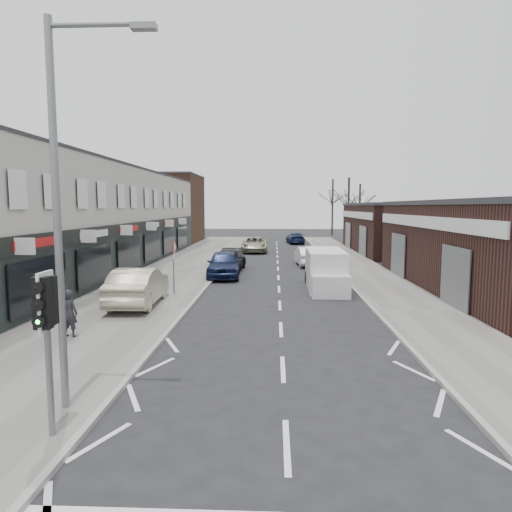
# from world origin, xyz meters

# --- Properties ---
(ground) EXTENTS (160.00, 160.00, 0.00)m
(ground) POSITION_xyz_m (0.00, 0.00, 0.00)
(ground) COLOR black
(ground) RESTS_ON ground
(pavement_left) EXTENTS (5.50, 64.00, 0.12)m
(pavement_left) POSITION_xyz_m (-6.75, 22.00, 0.06)
(pavement_left) COLOR slate
(pavement_left) RESTS_ON ground
(pavement_right) EXTENTS (3.50, 64.00, 0.12)m
(pavement_right) POSITION_xyz_m (5.75, 22.00, 0.06)
(pavement_right) COLOR slate
(pavement_right) RESTS_ON ground
(shop_terrace_left) EXTENTS (8.00, 41.00, 7.10)m
(shop_terrace_left) POSITION_xyz_m (-13.50, 19.50, 3.55)
(shop_terrace_left) COLOR beige
(shop_terrace_left) RESTS_ON ground
(brick_block_far) EXTENTS (8.00, 10.00, 8.00)m
(brick_block_far) POSITION_xyz_m (-13.50, 45.00, 4.00)
(brick_block_far) COLOR #4E2F21
(brick_block_far) RESTS_ON ground
(right_unit_far) EXTENTS (10.00, 16.00, 4.50)m
(right_unit_far) POSITION_xyz_m (12.50, 34.00, 2.25)
(right_unit_far) COLOR #351C18
(right_unit_far) RESTS_ON ground
(tree_far_a) EXTENTS (3.60, 3.60, 8.00)m
(tree_far_a) POSITION_xyz_m (9.00, 48.00, 0.00)
(tree_far_a) COLOR #382D26
(tree_far_a) RESTS_ON ground
(tree_far_b) EXTENTS (3.60, 3.60, 7.50)m
(tree_far_b) POSITION_xyz_m (11.50, 54.00, 0.00)
(tree_far_b) COLOR #382D26
(tree_far_b) RESTS_ON ground
(tree_far_c) EXTENTS (3.60, 3.60, 8.50)m
(tree_far_c) POSITION_xyz_m (8.50, 60.00, 0.00)
(tree_far_c) COLOR #382D26
(tree_far_c) RESTS_ON ground
(traffic_light) EXTENTS (0.28, 0.60, 3.10)m
(traffic_light) POSITION_xyz_m (-4.40, -2.02, 2.41)
(traffic_light) COLOR slate
(traffic_light) RESTS_ON pavement_left
(street_lamp) EXTENTS (2.23, 0.22, 8.00)m
(street_lamp) POSITION_xyz_m (-4.53, -0.80, 4.62)
(street_lamp) COLOR slate
(street_lamp) RESTS_ON pavement_left
(warning_sign) EXTENTS (0.12, 0.80, 2.70)m
(warning_sign) POSITION_xyz_m (-5.16, 12.00, 2.20)
(warning_sign) COLOR slate
(warning_sign) RESTS_ON pavement_left
(white_van) EXTENTS (1.96, 5.38, 2.09)m
(white_van) POSITION_xyz_m (2.47, 14.22, 0.99)
(white_van) COLOR white
(white_van) RESTS_ON ground
(sedan_on_pavement) EXTENTS (1.96, 5.05, 1.64)m
(sedan_on_pavement) POSITION_xyz_m (-6.17, 9.37, 0.94)
(sedan_on_pavement) COLOR #A8A286
(sedan_on_pavement) RESTS_ON pavement_left
(pedestrian) EXTENTS (0.62, 0.45, 1.58)m
(pedestrian) POSITION_xyz_m (-6.97, 4.38, 0.91)
(pedestrian) COLOR black
(pedestrian) RESTS_ON pavement_left
(parked_car_left_a) EXTENTS (2.22, 4.95, 1.65)m
(parked_car_left_a) POSITION_xyz_m (-3.40, 18.05, 0.83)
(parked_car_left_a) COLOR #131B3D
(parked_car_left_a) RESTS_ON ground
(parked_car_left_b) EXTENTS (2.26, 4.98, 1.41)m
(parked_car_left_b) POSITION_xyz_m (-3.40, 21.05, 0.71)
(parked_car_left_b) COLOR black
(parked_car_left_b) RESTS_ON ground
(parked_car_left_c) EXTENTS (2.60, 5.35, 1.47)m
(parked_car_left_c) POSITION_xyz_m (-2.20, 33.76, 0.73)
(parked_car_left_c) COLOR #A39F82
(parked_car_left_c) RESTS_ON ground
(parked_car_right_a) EXTENTS (1.79, 4.37, 1.41)m
(parked_car_right_a) POSITION_xyz_m (2.20, 23.91, 0.70)
(parked_car_right_a) COLOR white
(parked_car_right_a) RESTS_ON ground
(parked_car_right_b) EXTENTS (1.87, 4.05, 1.35)m
(parked_car_right_b) POSITION_xyz_m (2.33, 25.15, 0.67)
(parked_car_right_b) COLOR black
(parked_car_right_b) RESTS_ON ground
(parked_car_right_c) EXTENTS (2.23, 4.69, 1.32)m
(parked_car_right_c) POSITION_xyz_m (2.20, 44.15, 0.66)
(parked_car_right_c) COLOR #141E3F
(parked_car_right_c) RESTS_ON ground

